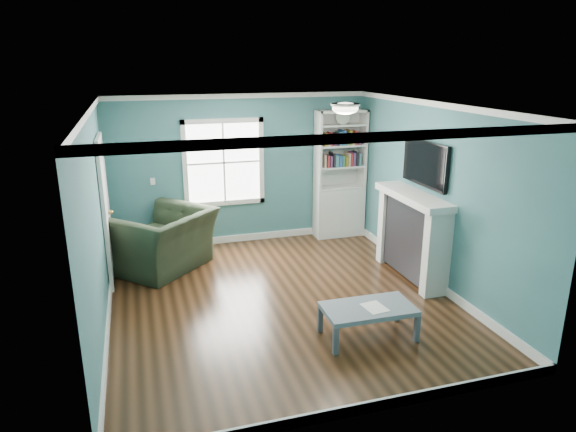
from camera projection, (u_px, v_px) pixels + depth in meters
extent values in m
plane|color=black|center=(281.00, 300.00, 7.00)|extent=(5.00, 5.00, 0.00)
plane|color=#39646E|center=(241.00, 170.00, 8.91)|extent=(4.50, 0.00, 4.50)
plane|color=#39646E|center=(362.00, 287.00, 4.34)|extent=(4.50, 0.00, 4.50)
plane|color=#39646E|center=(96.00, 224.00, 6.00)|extent=(0.00, 5.00, 5.00)
plane|color=#39646E|center=(434.00, 196.00, 7.25)|extent=(0.00, 5.00, 5.00)
plane|color=white|center=(280.00, 106.00, 6.24)|extent=(5.00, 5.00, 0.00)
cube|color=white|center=(243.00, 238.00, 9.26)|extent=(4.50, 0.03, 0.12)
cube|color=white|center=(356.00, 410.00, 4.71)|extent=(4.50, 0.03, 0.12)
cube|color=white|center=(108.00, 318.00, 6.37)|extent=(0.03, 5.00, 0.12)
cube|color=white|center=(426.00, 276.00, 7.60)|extent=(0.03, 5.00, 0.12)
cube|color=white|center=(239.00, 96.00, 8.53)|extent=(4.50, 0.04, 0.08)
cube|color=white|center=(368.00, 137.00, 3.99)|extent=(4.50, 0.04, 0.08)
cube|color=white|center=(86.00, 115.00, 5.64)|extent=(0.04, 5.00, 0.08)
cube|color=white|center=(440.00, 105.00, 6.87)|extent=(0.04, 5.00, 0.08)
cube|color=white|center=(224.00, 163.00, 8.78)|extent=(1.24, 0.01, 1.34)
cube|color=white|center=(185.00, 165.00, 8.59)|extent=(0.08, 0.06, 1.50)
cube|color=white|center=(261.00, 161.00, 8.95)|extent=(0.08, 0.06, 1.50)
cube|color=white|center=(225.00, 203.00, 8.98)|extent=(1.40, 0.06, 0.08)
cube|color=white|center=(222.00, 121.00, 8.56)|extent=(1.40, 0.06, 0.08)
cube|color=white|center=(224.00, 163.00, 8.77)|extent=(1.24, 0.03, 0.03)
cube|color=white|center=(224.00, 163.00, 8.77)|extent=(0.03, 0.03, 1.34)
cube|color=silver|center=(339.00, 212.00, 9.46)|extent=(0.90, 0.35, 0.90)
cube|color=silver|center=(318.00, 151.00, 9.01)|extent=(0.04, 0.35, 1.40)
cube|color=silver|center=(363.00, 149.00, 9.25)|extent=(0.04, 0.35, 1.40)
cube|color=silver|center=(337.00, 148.00, 9.28)|extent=(0.90, 0.02, 1.40)
cube|color=silver|center=(342.00, 111.00, 8.93)|extent=(0.90, 0.35, 0.04)
cube|color=silver|center=(339.00, 187.00, 9.33)|extent=(0.84, 0.33, 0.03)
cube|color=silver|center=(340.00, 166.00, 9.21)|extent=(0.84, 0.33, 0.03)
cube|color=silver|center=(341.00, 145.00, 9.10)|extent=(0.84, 0.33, 0.03)
cube|color=silver|center=(341.00, 125.00, 9.00)|extent=(0.84, 0.33, 0.03)
cube|color=tan|center=(341.00, 160.00, 9.16)|extent=(0.70, 0.25, 0.22)
cube|color=maroon|center=(341.00, 139.00, 9.05)|extent=(0.70, 0.25, 0.22)
cylinder|color=beige|center=(343.00, 117.00, 8.91)|extent=(0.26, 0.06, 0.26)
cube|color=black|center=(413.00, 239.00, 7.59)|extent=(0.30, 1.20, 1.10)
cube|color=black|center=(411.00, 251.00, 7.64)|extent=(0.22, 0.65, 0.70)
cube|color=silver|center=(437.00, 255.00, 6.97)|extent=(0.36, 0.16, 1.20)
cube|color=silver|center=(390.00, 225.00, 8.20)|extent=(0.36, 0.16, 1.20)
cube|color=silver|center=(413.00, 197.00, 7.39)|extent=(0.44, 1.58, 0.10)
cube|color=black|center=(425.00, 163.00, 7.29)|extent=(0.06, 1.10, 0.65)
cube|color=silver|center=(105.00, 213.00, 7.37)|extent=(0.04, 0.80, 2.05)
cube|color=white|center=(105.00, 222.00, 6.96)|extent=(0.05, 0.08, 2.13)
cube|color=white|center=(107.00, 205.00, 7.79)|extent=(0.05, 0.08, 2.13)
cube|color=white|center=(98.00, 139.00, 7.06)|extent=(0.05, 0.98, 0.08)
sphere|color=#BF8C3F|center=(111.00, 212.00, 7.68)|extent=(0.07, 0.07, 0.07)
ellipsoid|color=white|center=(345.00, 108.00, 6.60)|extent=(0.34, 0.34, 0.15)
cylinder|color=white|center=(345.00, 105.00, 6.59)|extent=(0.38, 0.38, 0.03)
cube|color=white|center=(153.00, 182.00, 8.51)|extent=(0.08, 0.01, 0.12)
imported|color=black|center=(162.00, 231.00, 7.89)|extent=(1.65, 1.65, 1.23)
cube|color=#484D56|center=(336.00, 341.00, 5.66)|extent=(0.06, 0.06, 0.33)
cube|color=#484D56|center=(417.00, 329.00, 5.92)|extent=(0.06, 0.06, 0.33)
cube|color=#484D56|center=(320.00, 319.00, 6.14)|extent=(0.06, 0.06, 0.33)
cube|color=#484D56|center=(396.00, 308.00, 6.40)|extent=(0.06, 0.06, 0.33)
cube|color=slate|center=(368.00, 309.00, 5.98)|extent=(1.07, 0.60, 0.06)
cube|color=white|center=(375.00, 307.00, 5.95)|extent=(0.27, 0.33, 0.00)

